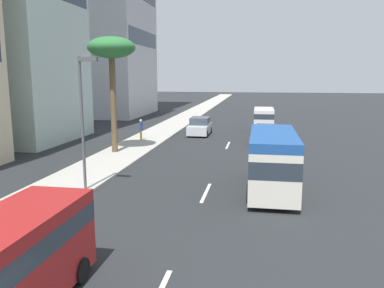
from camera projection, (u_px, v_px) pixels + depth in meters
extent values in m
plane|color=#26282B|center=(231.00, 138.00, 36.29)|extent=(198.00, 198.00, 0.00)
cube|color=#B2ADA3|center=(155.00, 135.00, 37.50)|extent=(162.00, 3.56, 0.15)
cube|color=silver|center=(206.00, 193.00, 19.26)|extent=(3.20, 0.16, 0.01)
cube|color=silver|center=(228.00, 145.00, 32.32)|extent=(3.20, 0.16, 0.01)
cube|color=silver|center=(272.00, 164.00, 19.30)|extent=(6.69, 2.20, 2.29)
cube|color=#1E4C93|center=(273.00, 137.00, 19.06)|extent=(6.69, 2.20, 0.44)
cube|color=#28333D|center=(273.00, 156.00, 19.22)|extent=(6.70, 2.21, 0.76)
cylinder|color=black|center=(251.00, 173.00, 21.52)|extent=(0.84, 0.26, 0.84)
cylinder|color=black|center=(290.00, 174.00, 21.17)|extent=(0.84, 0.26, 0.84)
cylinder|color=black|center=(250.00, 193.00, 17.76)|extent=(0.84, 0.26, 0.84)
cylinder|color=black|center=(297.00, 196.00, 17.41)|extent=(0.84, 0.26, 0.84)
cube|color=#A51E1E|center=(266.00, 137.00, 33.16)|extent=(4.01, 1.75, 0.79)
cube|color=#38424C|center=(266.00, 129.00, 32.84)|extent=(2.20, 1.61, 0.65)
cylinder|color=black|center=(256.00, 137.00, 34.54)|extent=(0.64, 0.22, 0.64)
cylinder|color=black|center=(275.00, 138.00, 34.27)|extent=(0.64, 0.22, 0.64)
cylinder|color=black|center=(256.00, 142.00, 32.13)|extent=(0.64, 0.22, 0.64)
cylinder|color=black|center=(276.00, 142.00, 31.86)|extent=(0.64, 0.22, 0.64)
cube|color=#A51E1E|center=(17.00, 259.00, 9.48)|extent=(4.71, 1.95, 2.25)
cube|color=#2D3842|center=(15.00, 240.00, 9.39)|extent=(4.72, 1.96, 0.54)
cylinder|color=black|center=(81.00, 271.00, 10.86)|extent=(0.72, 0.24, 0.72)
cylinder|color=black|center=(20.00, 265.00, 11.17)|extent=(0.72, 0.24, 0.72)
cube|color=silver|center=(200.00, 129.00, 37.89)|extent=(4.28, 1.89, 0.84)
cube|color=#38424C|center=(200.00, 121.00, 37.97)|extent=(2.35, 1.74, 0.68)
cylinder|color=black|center=(207.00, 134.00, 36.51)|extent=(0.64, 0.22, 0.64)
cylinder|color=black|center=(189.00, 133.00, 36.80)|extent=(0.64, 0.22, 0.64)
cylinder|color=black|center=(210.00, 130.00, 39.08)|extent=(0.64, 0.22, 0.64)
cylinder|color=black|center=(193.00, 130.00, 39.37)|extent=(0.64, 0.22, 0.64)
cube|color=white|center=(264.00, 119.00, 39.98)|extent=(4.75, 1.94, 2.17)
cube|color=#2D3842|center=(264.00, 115.00, 39.90)|extent=(4.76, 1.94, 0.52)
cylinder|color=black|center=(255.00, 126.00, 41.68)|extent=(0.72, 0.24, 0.72)
cylinder|color=black|center=(272.00, 126.00, 41.37)|extent=(0.72, 0.24, 0.72)
cylinder|color=black|center=(254.00, 130.00, 38.92)|extent=(0.72, 0.24, 0.72)
cylinder|color=black|center=(273.00, 130.00, 38.61)|extent=(0.72, 0.24, 0.72)
cylinder|color=gold|center=(141.00, 135.00, 33.75)|extent=(0.14, 0.14, 0.88)
cylinder|color=gold|center=(141.00, 135.00, 33.90)|extent=(0.14, 0.14, 0.88)
cube|color=navy|center=(141.00, 126.00, 33.69)|extent=(0.32, 0.23, 0.70)
sphere|color=beige|center=(141.00, 121.00, 33.61)|extent=(0.24, 0.24, 0.24)
cylinder|color=brown|center=(113.00, 104.00, 28.24)|extent=(0.43, 0.43, 7.00)
ellipsoid|color=#2D7238|center=(111.00, 47.00, 27.54)|extent=(3.39, 3.39, 1.52)
cylinder|color=#4C4C51|center=(82.00, 124.00, 18.82)|extent=(0.14, 0.14, 6.46)
cube|color=#4C4C51|center=(88.00, 59.00, 18.21)|extent=(0.24, 0.90, 0.20)
cube|color=#2D3847|center=(143.00, 38.00, 54.73)|extent=(13.03, 0.08, 2.15)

